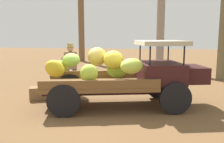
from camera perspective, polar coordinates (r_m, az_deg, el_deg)
name	(u,v)px	position (r m, az deg, el deg)	size (l,w,h in m)	color
ground_plane	(111,105)	(6.96, -0.22, -7.99)	(60.00, 60.00, 0.00)	brown
truck	(128,74)	(6.67, 3.96, -0.56)	(4.65, 2.55, 1.85)	#331516
farmer	(71,65)	(8.27, -9.90, 1.51)	(0.52, 0.48, 1.73)	#393F43
wooden_crate	(38,93)	(7.85, -17.34, -4.99)	(0.49, 0.42, 0.39)	olive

